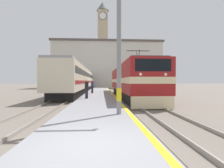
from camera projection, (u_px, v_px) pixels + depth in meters
name	position (u px, v px, depth m)	size (l,w,h in m)	color
ground_plane	(100.00, 91.00, 34.11)	(200.00, 200.00, 0.00)	#70665B
platform	(100.00, 91.00, 29.12)	(3.50, 140.00, 0.33)	gray
rail_track_near	(121.00, 92.00, 29.34)	(2.84, 140.00, 0.16)	#70665B
rail_track_far	(79.00, 92.00, 28.91)	(2.84, 140.00, 0.16)	#70665B
locomotive_train	(130.00, 81.00, 19.95)	(2.92, 18.26, 4.56)	black
passenger_train	(85.00, 80.00, 40.06)	(2.92, 52.57, 3.91)	black
catenary_mast	(122.00, 22.00, 8.00)	(2.73, 0.23, 8.28)	gray
person_on_platform	(92.00, 86.00, 22.09)	(0.34, 0.34, 1.67)	#23232D
second_waiting_passenger	(87.00, 89.00, 15.23)	(0.34, 0.34, 1.67)	#23232D
clock_tower	(103.00, 42.00, 60.43)	(4.23, 4.23, 29.23)	tan
station_building	(107.00, 65.00, 48.54)	(29.18, 9.14, 12.54)	beige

